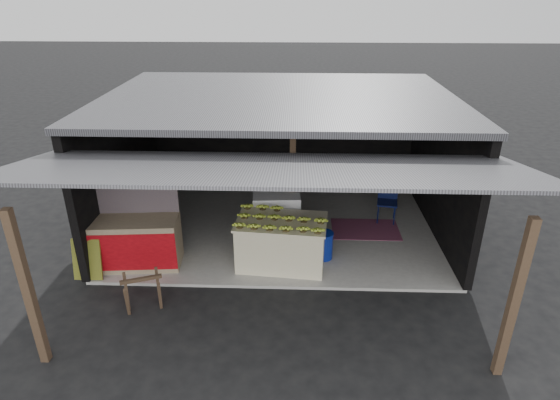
{
  "coord_description": "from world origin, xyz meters",
  "views": [
    {
      "loc": [
        0.38,
        -7.09,
        5.09
      ],
      "look_at": [
        0.05,
        1.52,
        1.1
      ],
      "focal_mm": 30.0,
      "sensor_mm": 36.0,
      "label": 1
    }
  ],
  "objects_px": {
    "banana_table": "(281,242)",
    "neighbor_stall": "(134,240)",
    "water_barrel": "(324,246)",
    "sawhorse": "(142,290)",
    "white_crate": "(277,217)",
    "plastic_chair": "(388,197)"
  },
  "relations": [
    {
      "from": "white_crate",
      "to": "plastic_chair",
      "type": "relative_size",
      "value": 1.14
    },
    {
      "from": "banana_table",
      "to": "sawhorse",
      "type": "relative_size",
      "value": 2.43
    },
    {
      "from": "banana_table",
      "to": "plastic_chair",
      "type": "bearing_deg",
      "value": 45.66
    },
    {
      "from": "banana_table",
      "to": "water_barrel",
      "type": "distance_m",
      "value": 0.9
    },
    {
      "from": "neighbor_stall",
      "to": "water_barrel",
      "type": "relative_size",
      "value": 3.34
    },
    {
      "from": "banana_table",
      "to": "neighbor_stall",
      "type": "distance_m",
      "value": 2.85
    },
    {
      "from": "neighbor_stall",
      "to": "sawhorse",
      "type": "bearing_deg",
      "value": -72.49
    },
    {
      "from": "white_crate",
      "to": "neighbor_stall",
      "type": "height_order",
      "value": "neighbor_stall"
    },
    {
      "from": "neighbor_stall",
      "to": "sawhorse",
      "type": "relative_size",
      "value": 2.41
    },
    {
      "from": "banana_table",
      "to": "sawhorse",
      "type": "bearing_deg",
      "value": -142.18
    },
    {
      "from": "sawhorse",
      "to": "neighbor_stall",
      "type": "bearing_deg",
      "value": 91.97
    },
    {
      "from": "banana_table",
      "to": "neighbor_stall",
      "type": "relative_size",
      "value": 1.01
    },
    {
      "from": "white_crate",
      "to": "plastic_chair",
      "type": "xyz_separation_m",
      "value": [
        2.52,
        1.07,
        0.02
      ]
    },
    {
      "from": "banana_table",
      "to": "neighbor_stall",
      "type": "xyz_separation_m",
      "value": [
        -2.85,
        -0.11,
        0.06
      ]
    },
    {
      "from": "banana_table",
      "to": "plastic_chair",
      "type": "relative_size",
      "value": 1.9
    },
    {
      "from": "white_crate",
      "to": "sawhorse",
      "type": "height_order",
      "value": "white_crate"
    },
    {
      "from": "white_crate",
      "to": "sawhorse",
      "type": "relative_size",
      "value": 1.46
    },
    {
      "from": "neighbor_stall",
      "to": "plastic_chair",
      "type": "distance_m",
      "value": 5.64
    },
    {
      "from": "banana_table",
      "to": "white_crate",
      "type": "distance_m",
      "value": 0.96
    },
    {
      "from": "sawhorse",
      "to": "plastic_chair",
      "type": "distance_m",
      "value": 5.82
    },
    {
      "from": "white_crate",
      "to": "neighbor_stall",
      "type": "bearing_deg",
      "value": -162.92
    },
    {
      "from": "neighbor_stall",
      "to": "water_barrel",
      "type": "distance_m",
      "value": 3.71
    }
  ]
}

